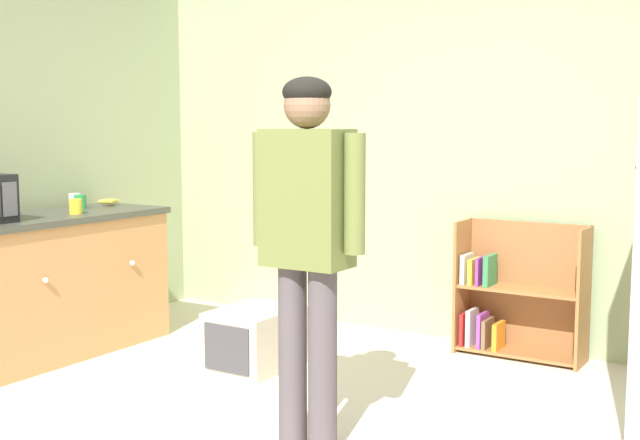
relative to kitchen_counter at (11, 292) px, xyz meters
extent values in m
cube|color=#9EB080|center=(2.20, 2.03, 0.90)|extent=(5.20, 0.06, 2.70)
cube|color=#A1AE81|center=(-0.43, 0.51, 0.90)|extent=(0.06, 2.99, 2.70)
cube|color=tan|center=(0.00, 0.00, -0.02)|extent=(0.60, 2.11, 0.86)
cube|color=#45463B|center=(0.00, 0.00, 0.43)|extent=(0.64, 2.15, 0.04)
sphere|color=silver|center=(0.31, 0.00, 0.11)|extent=(0.04, 0.04, 0.04)
sphere|color=silver|center=(0.31, 0.70, 0.11)|extent=(0.04, 0.04, 0.04)
cylinder|color=silver|center=(3.45, 0.76, 0.53)|extent=(0.02, 0.02, 0.50)
cube|color=#A36B39|center=(2.17, 1.81, -0.03)|extent=(0.02, 0.28, 0.85)
cube|color=#A36B39|center=(2.95, 1.81, -0.03)|extent=(0.02, 0.28, 0.85)
cube|color=#9C653A|center=(2.56, 1.94, -0.03)|extent=(0.80, 0.02, 0.85)
cube|color=#A36B39|center=(2.56, 1.81, -0.42)|extent=(0.76, 0.24, 0.02)
cube|color=#A36B39|center=(2.56, 1.81, -0.02)|extent=(0.76, 0.24, 0.02)
cube|color=red|center=(2.21, 1.78, -0.31)|extent=(0.02, 0.17, 0.21)
cube|color=beige|center=(2.21, 1.78, 0.09)|extent=(0.03, 0.17, 0.19)
cube|color=beige|center=(2.26, 1.78, -0.29)|extent=(0.03, 0.17, 0.24)
cube|color=gold|center=(2.26, 1.78, 0.08)|extent=(0.03, 0.17, 0.17)
cube|color=purple|center=(2.33, 1.78, -0.30)|extent=(0.02, 0.17, 0.22)
cube|color=#8F358F|center=(2.31, 1.78, 0.08)|extent=(0.02, 0.17, 0.18)
cube|color=brown|center=(2.36, 1.78, -0.32)|extent=(0.03, 0.17, 0.19)
cube|color=#36804A|center=(2.37, 1.78, 0.09)|extent=(0.03, 0.17, 0.20)
cube|color=orange|center=(2.44, 1.78, -0.33)|extent=(0.03, 0.17, 0.17)
cylinder|color=#574F55|center=(2.16, -0.15, -0.03)|extent=(0.13, 0.13, 0.84)
cylinder|color=#574F55|center=(2.32, -0.15, -0.03)|extent=(0.13, 0.13, 0.84)
cube|color=olive|center=(2.24, -0.15, 0.69)|extent=(0.38, 0.22, 0.60)
cylinder|color=olive|center=(2.00, -0.15, 0.73)|extent=(0.09, 0.09, 0.51)
cylinder|color=olive|center=(2.48, -0.15, 0.73)|extent=(0.09, 0.09, 0.51)
sphere|color=#926C50|center=(2.24, -0.15, 1.10)|extent=(0.20, 0.20, 0.20)
ellipsoid|color=black|center=(2.24, -0.15, 1.16)|extent=(0.21, 0.21, 0.13)
cube|color=beige|center=(1.28, 0.74, -0.27)|extent=(0.42, 0.54, 0.36)
cube|color=#424247|center=(1.28, 0.47, -0.27)|extent=(0.32, 0.01, 0.27)
cube|color=#515156|center=(0.19, -0.13, 0.59)|extent=(0.01, 0.10, 0.20)
ellipsoid|color=#DFC644|center=(-0.12, 0.92, 0.48)|extent=(0.11, 0.15, 0.04)
ellipsoid|color=yellow|center=(-0.11, 0.93, 0.48)|extent=(0.07, 0.16, 0.04)
ellipsoid|color=yellow|center=(-0.10, 0.93, 0.48)|extent=(0.07, 0.16, 0.04)
ellipsoid|color=#DACE44|center=(-0.08, 0.92, 0.48)|extent=(0.11, 0.15, 0.04)
cylinder|color=green|center=(-0.10, 0.65, 0.50)|extent=(0.08, 0.08, 0.09)
cylinder|color=white|center=(-0.22, 0.71, 0.50)|extent=(0.08, 0.08, 0.09)
cylinder|color=yellow|center=(0.12, 0.41, 0.50)|extent=(0.08, 0.08, 0.09)
camera|label=1|loc=(4.21, -3.18, 1.02)|focal=46.46mm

